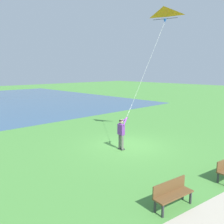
# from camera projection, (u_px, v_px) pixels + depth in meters

# --- Properties ---
(ground_plane) EXTENTS (120.00, 120.00, 0.00)m
(ground_plane) POSITION_uv_depth(u_px,v_px,m) (128.00, 146.00, 14.37)
(ground_plane) COLOR #4C8E3D
(person_kite_flyer) EXTENTS (0.52, 0.62, 1.83)m
(person_kite_flyer) POSITION_uv_depth(u_px,v_px,m) (121.00, 131.00, 13.58)
(person_kite_flyer) COLOR #232328
(person_kite_flyer) RESTS_ON ground
(flying_kite) EXTENTS (1.72, 3.16, 6.11)m
(flying_kite) POSITION_uv_depth(u_px,v_px,m) (163.00, 15.00, 14.13)
(flying_kite) COLOR orange
(park_bench_far_walkway) EXTENTS (0.65, 1.55, 0.88)m
(park_bench_far_walkway) POSITION_uv_depth(u_px,v_px,m) (172.00, 192.00, 7.91)
(park_bench_far_walkway) COLOR brown
(park_bench_far_walkway) RESTS_ON ground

